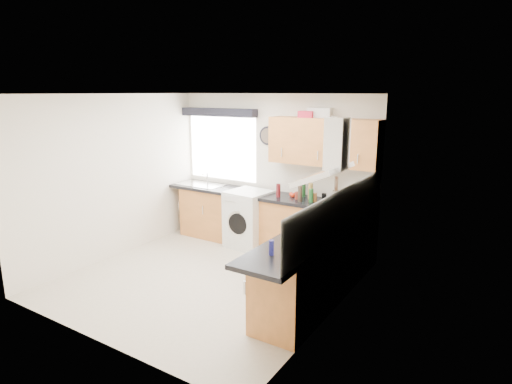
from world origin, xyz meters
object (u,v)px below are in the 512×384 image
Objects in this scene: upper_cabinets at (324,142)px; washing_machine at (249,219)px; oven at (318,266)px; extractor_hood at (330,159)px.

washing_machine is (-1.19, -0.23, -1.33)m from upper_cabinets.
oven is at bearing -67.46° from upper_cabinets.
upper_cabinets is 1.80× the size of washing_machine.
upper_cabinets is at bearing 116.13° from extractor_hood.
oven is 0.50× the size of upper_cabinets.
oven is 1.35m from extractor_hood.
oven is 2.06m from washing_machine.
extractor_hood reaches higher than washing_machine.
oven is at bearing -26.89° from washing_machine.
extractor_hood is 0.83× the size of washing_machine.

